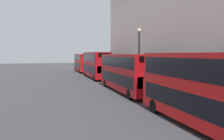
{
  "coord_description": "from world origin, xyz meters",
  "views": [
    {
      "loc": [
        -7.02,
        -4.38,
        4.24
      ],
      "look_at": [
        0.48,
        19.67,
        2.37
      ],
      "focal_mm": 35.0,
      "sensor_mm": 36.0,
      "label": 1
    }
  ],
  "objects": [
    {
      "name": "bus_leading",
      "position": [
        1.6,
        5.32,
        2.38
      ],
      "size": [
        2.59,
        11.36,
        4.31
      ],
      "color": "red",
      "rests_on": "ground"
    },
    {
      "name": "street_lamp",
      "position": [
        3.58,
        19.02,
        4.38
      ],
      "size": [
        0.44,
        0.44,
        7.19
      ],
      "color": "black",
      "rests_on": "ground"
    },
    {
      "name": "bus_second_in_queue",
      "position": [
        1.6,
        18.24,
        2.32
      ],
      "size": [
        2.59,
        11.46,
        4.2
      ],
      "color": "#A80F14",
      "rests_on": "ground"
    },
    {
      "name": "bus_third_in_queue",
      "position": [
        1.6,
        32.82,
        2.49
      ],
      "size": [
        2.59,
        11.39,
        4.52
      ],
      "color": "#A80F14",
      "rests_on": "ground"
    },
    {
      "name": "bus_trailing",
      "position": [
        1.6,
        46.52,
        2.32
      ],
      "size": [
        2.59,
        10.07,
        4.2
      ],
      "color": "red",
      "rests_on": "ground"
    },
    {
      "name": "pedestrian",
      "position": [
        4.0,
        43.2,
        0.73
      ],
      "size": [
        0.36,
        0.36,
        1.59
      ],
      "color": "maroon",
      "rests_on": "ground"
    }
  ]
}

